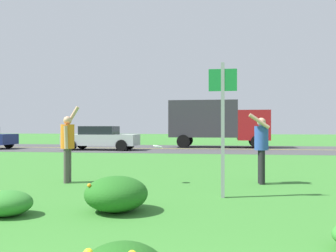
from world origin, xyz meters
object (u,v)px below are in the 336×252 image
person_catcher_blue_shirt (261,144)px  frisbee_white (158,146)px  person_thrower_orange_shirt (68,143)px  box_truck_red (217,121)px  sign_post_near_path (223,116)px  car_silver_center_left (101,138)px

person_catcher_blue_shirt → frisbee_white: 2.57m
person_thrower_orange_shirt → box_truck_red: 17.40m
person_thrower_orange_shirt → person_catcher_blue_shirt: (4.82, 0.55, -0.03)m
person_thrower_orange_shirt → sign_post_near_path: bearing=-20.1°
sign_post_near_path → person_thrower_orange_shirt: sign_post_near_path is taller
sign_post_near_path → person_thrower_orange_shirt: (-3.90, 1.43, -0.61)m
sign_post_near_path → frisbee_white: (-1.63, 1.65, -0.70)m
person_thrower_orange_shirt → person_catcher_blue_shirt: size_ratio=1.12×
person_thrower_orange_shirt → frisbee_white: bearing=5.6°
person_thrower_orange_shirt → box_truck_red: size_ratio=0.29×
car_silver_center_left → sign_post_near_path: bearing=-62.5°
sign_post_near_path → car_silver_center_left: sign_post_near_path is taller
person_thrower_orange_shirt → car_silver_center_left: person_thrower_orange_shirt is taller
sign_post_near_path → box_truck_red: bearing=91.9°
sign_post_near_path → frisbee_white: size_ratio=11.43×
frisbee_white → box_truck_red: 16.90m
person_catcher_blue_shirt → box_truck_red: size_ratio=0.26×
person_catcher_blue_shirt → frisbee_white: bearing=-172.7°
person_catcher_blue_shirt → sign_post_near_path: bearing=-115.0°
frisbee_white → box_truck_red: (1.02, 16.85, 0.88)m
person_catcher_blue_shirt → car_silver_center_left: bearing=124.1°
sign_post_near_path → person_catcher_blue_shirt: 2.27m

